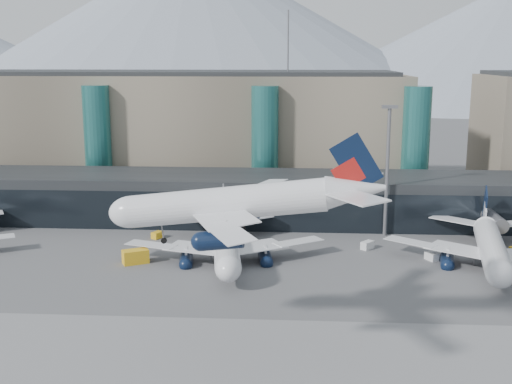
# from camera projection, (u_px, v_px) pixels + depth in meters

# --- Properties ---
(ground) EXTENTS (900.00, 900.00, 0.00)m
(ground) POSITION_uv_depth(u_px,v_px,m) (197.00, 334.00, 81.77)
(ground) COLOR #515154
(ground) RESTS_ON ground
(concourse) EXTENTS (170.00, 27.00, 10.00)m
(concourse) POSITION_uv_depth(u_px,v_px,m) (238.00, 198.00, 137.09)
(concourse) COLOR black
(concourse) RESTS_ON ground
(terminal_main) EXTENTS (130.00, 30.00, 31.00)m
(terminal_main) POSITION_uv_depth(u_px,v_px,m) (154.00, 131.00, 167.93)
(terminal_main) COLOR gray
(terminal_main) RESTS_ON ground
(teal_towers) EXTENTS (116.40, 19.40, 46.00)m
(teal_towers) POSITION_uv_depth(u_px,v_px,m) (181.00, 145.00, 152.01)
(teal_towers) COLOR #266A68
(teal_towers) RESTS_ON ground
(mountain_ridge) EXTENTS (910.00, 400.00, 110.00)m
(mountain_ridge) POSITION_uv_depth(u_px,v_px,m) (302.00, 39.00, 442.21)
(mountain_ridge) COLOR gray
(mountain_ridge) RESTS_ON ground
(lightmast_mid) EXTENTS (3.00, 1.20, 25.60)m
(lightmast_mid) POSITION_uv_depth(u_px,v_px,m) (387.00, 163.00, 123.80)
(lightmast_mid) COLOR slate
(lightmast_mid) RESTS_ON ground
(hero_jet) EXTENTS (33.21, 33.75, 10.90)m
(hero_jet) POSITION_uv_depth(u_px,v_px,m) (254.00, 193.00, 73.21)
(hero_jet) COLOR silver
(hero_jet) RESTS_ON ground
(jet_parked_mid) EXTENTS (36.37, 36.39, 11.81)m
(jet_parked_mid) POSITION_uv_depth(u_px,v_px,m) (225.00, 232.00, 112.54)
(jet_parked_mid) COLOR silver
(jet_parked_mid) RESTS_ON ground
(jet_parked_right) EXTENTS (36.87, 37.55, 12.10)m
(jet_parked_right) POSITION_uv_depth(u_px,v_px,m) (490.00, 236.00, 109.76)
(jet_parked_right) COLOR silver
(jet_parked_right) RESTS_ON ground
(veh_b) EXTENTS (2.24, 2.60, 1.28)m
(veh_b) POSITION_uv_depth(u_px,v_px,m) (157.00, 235.00, 124.59)
(veh_b) COLOR gold
(veh_b) RESTS_ON ground
(veh_d) EXTENTS (2.70, 2.81, 1.45)m
(veh_d) POSITION_uv_depth(u_px,v_px,m) (367.00, 245.00, 117.61)
(veh_d) COLOR silver
(veh_d) RESTS_ON ground
(veh_g) EXTENTS (2.31, 2.67, 1.35)m
(veh_g) POSITION_uv_depth(u_px,v_px,m) (432.00, 256.00, 111.19)
(veh_g) COLOR silver
(veh_g) RESTS_ON ground
(veh_h) EXTENTS (4.86, 3.98, 2.38)m
(veh_h) POSITION_uv_depth(u_px,v_px,m) (135.00, 257.00, 109.43)
(veh_h) COLOR gold
(veh_h) RESTS_ON ground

